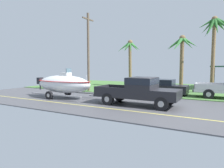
% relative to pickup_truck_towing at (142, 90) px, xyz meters
% --- Properties ---
extents(ground, '(36.00, 22.00, 0.11)m').
position_rel_pickup_truck_towing_xyz_m(ground, '(1.29, 8.38, -1.04)').
color(ground, '#4C4C51').
extents(pickup_truck_towing, '(5.63, 2.05, 1.84)m').
position_rel_pickup_truck_towing_xyz_m(pickup_truck_towing, '(0.00, 0.00, 0.00)').
color(pickup_truck_towing, black).
rests_on(pickup_truck_towing, ground).
extents(boat_on_trailer, '(6.27, 2.37, 2.39)m').
position_rel_pickup_truck_towing_xyz_m(boat_on_trailer, '(-6.66, 0.00, 0.12)').
color(boat_on_trailer, gray).
rests_on(boat_on_trailer, ground).
extents(parked_sedan_near, '(4.40, 1.93, 1.38)m').
position_rel_pickup_truck_towing_xyz_m(parked_sedan_near, '(-0.28, 5.94, -0.35)').
color(parked_sedan_near, black).
rests_on(parked_sedan_near, ground).
extents(palm_tree_near_left, '(3.33, 3.16, 5.79)m').
position_rel_pickup_truck_towing_xyz_m(palm_tree_near_left, '(0.72, 9.72, 3.29)').
color(palm_tree_near_left, brown).
rests_on(palm_tree_near_left, ground).
extents(palm_tree_near_right, '(2.73, 2.55, 5.87)m').
position_rel_pickup_truck_towing_xyz_m(palm_tree_near_right, '(-5.76, 11.10, 3.31)').
color(palm_tree_near_right, brown).
rests_on(palm_tree_near_right, ground).
extents(palm_tree_mid, '(3.16, 3.14, 7.13)m').
position_rel_pickup_truck_towing_xyz_m(palm_tree_mid, '(3.82, 8.67, 4.59)').
color(palm_tree_mid, brown).
rests_on(palm_tree_mid, ground).
extents(utility_pole, '(0.24, 1.80, 7.85)m').
position_rel_pickup_truck_towing_xyz_m(utility_pole, '(-7.44, 4.58, 3.05)').
color(utility_pole, brown).
rests_on(utility_pole, ground).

